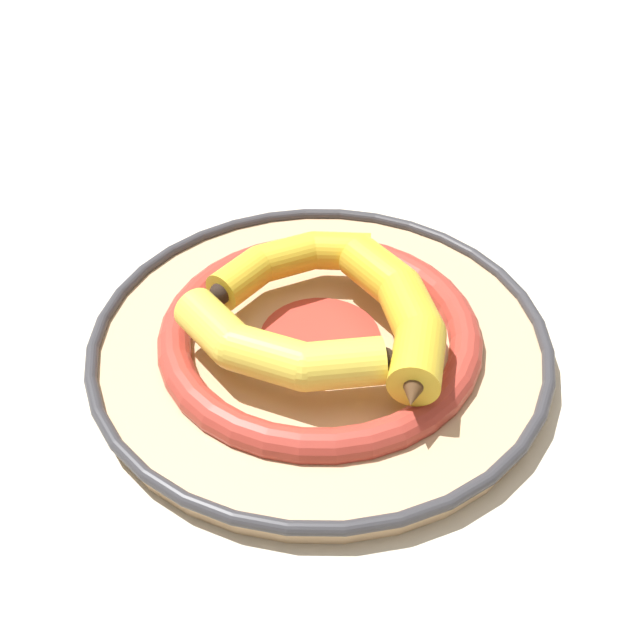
{
  "coord_description": "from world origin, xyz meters",
  "views": [
    {
      "loc": [
        0.33,
        -0.25,
        0.44
      ],
      "look_at": [
        -0.03,
        0.04,
        0.04
      ],
      "focal_mm": 42.0,
      "sensor_mm": 36.0,
      "label": 1
    }
  ],
  "objects_px": {
    "banana_a": "(269,348)",
    "banana_b": "(403,315)",
    "decorative_bowl": "(320,338)",
    "banana_c": "(294,261)"
  },
  "relations": [
    {
      "from": "decorative_bowl",
      "to": "banana_b",
      "type": "distance_m",
      "value": 0.08
    },
    {
      "from": "banana_b",
      "to": "banana_c",
      "type": "relative_size",
      "value": 1.09
    },
    {
      "from": "banana_a",
      "to": "banana_b",
      "type": "relative_size",
      "value": 0.96
    },
    {
      "from": "decorative_bowl",
      "to": "banana_b",
      "type": "relative_size",
      "value": 2.15
    },
    {
      "from": "banana_a",
      "to": "decorative_bowl",
      "type": "bearing_deg",
      "value": 75.96
    },
    {
      "from": "decorative_bowl",
      "to": "banana_c",
      "type": "xyz_separation_m",
      "value": [
        -0.06,
        0.02,
        0.04
      ]
    },
    {
      "from": "decorative_bowl",
      "to": "banana_c",
      "type": "bearing_deg",
      "value": 161.69
    },
    {
      "from": "banana_a",
      "to": "banana_b",
      "type": "height_order",
      "value": "banana_b"
    },
    {
      "from": "banana_b",
      "to": "banana_c",
      "type": "xyz_separation_m",
      "value": [
        -0.11,
        -0.02,
        -0.0
      ]
    },
    {
      "from": "banana_c",
      "to": "decorative_bowl",
      "type": "bearing_deg",
      "value": 85.67
    }
  ]
}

